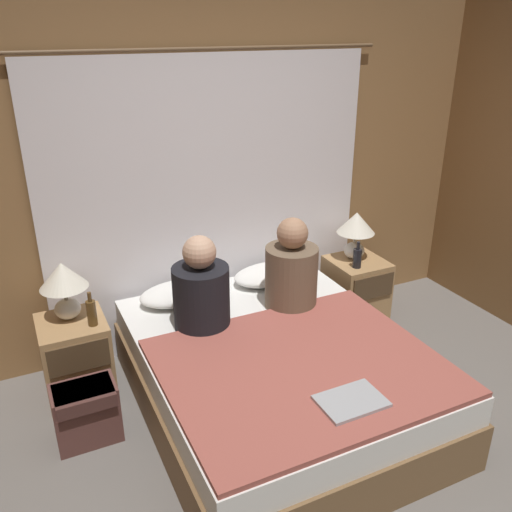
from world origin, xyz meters
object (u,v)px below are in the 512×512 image
(beer_bottle_on_left_stand, at_px, (92,312))
(beer_bottle_on_right_stand, at_px, (357,258))
(bed, at_px, (276,376))
(backpack_on_floor, at_px, (86,410))
(nightstand_right, at_px, (356,290))
(pillow_right, at_px, (271,274))
(nightstand_left, at_px, (76,357))
(person_left_in_bed, at_px, (201,291))
(pillow_left, at_px, (181,293))
(person_right_in_bed, at_px, (291,271))
(lamp_left, at_px, (63,282))
(laptop_on_bed, at_px, (351,401))
(lamp_right, at_px, (356,228))

(beer_bottle_on_left_stand, relative_size, beer_bottle_on_right_stand, 1.07)
(bed, distance_m, backpack_on_floor, 1.13)
(nightstand_right, relative_size, pillow_right, 0.91)
(nightstand_left, bearing_deg, person_left_in_bed, -24.14)
(pillow_left, xyz_separation_m, person_right_in_bed, (0.64, -0.38, 0.19))
(person_right_in_bed, height_order, backpack_on_floor, person_right_in_bed)
(pillow_right, relative_size, beer_bottle_on_right_stand, 2.76)
(nightstand_right, xyz_separation_m, lamp_left, (-2.17, 0.06, 0.51))
(person_right_in_bed, bearing_deg, pillow_right, 82.63)
(pillow_left, xyz_separation_m, laptop_on_bed, (0.40, -1.43, -0.02))
(beer_bottle_on_left_stand, bearing_deg, beer_bottle_on_right_stand, 0.00)
(bed, bearing_deg, lamp_right, 35.13)
(person_right_in_bed, distance_m, backpack_on_floor, 1.51)
(bed, xyz_separation_m, backpack_on_floor, (-1.11, 0.22, -0.03))
(lamp_left, xyz_separation_m, beer_bottle_on_right_stand, (2.09, -0.16, -0.17))
(lamp_left, height_order, lamp_right, same)
(nightstand_left, bearing_deg, backpack_on_floor, -93.11)
(lamp_left, xyz_separation_m, lamp_right, (2.17, 0.00, 0.00))
(nightstand_right, height_order, person_left_in_bed, person_left_in_bed)
(lamp_right, distance_m, laptop_on_bed, 1.79)
(pillow_left, relative_size, beer_bottle_on_left_stand, 2.57)
(bed, relative_size, person_left_in_bed, 3.16)
(pillow_left, relative_size, pillow_right, 1.00)
(pillow_right, relative_size, person_right_in_bed, 0.92)
(beer_bottle_on_left_stand, bearing_deg, pillow_right, 6.10)
(bed, distance_m, nightstand_left, 1.29)
(nightstand_left, distance_m, lamp_right, 2.23)
(nightstand_left, distance_m, backpack_on_floor, 0.49)
(backpack_on_floor, bearing_deg, beer_bottle_on_right_stand, 10.37)
(nightstand_right, height_order, pillow_right, pillow_right)
(lamp_right, height_order, beer_bottle_on_right_stand, lamp_right)
(pillow_left, distance_m, laptop_on_bed, 1.49)
(lamp_left, distance_m, pillow_right, 1.45)
(person_right_in_bed, xyz_separation_m, beer_bottle_on_left_stand, (-1.26, 0.24, -0.12))
(bed, distance_m, person_right_in_bed, 0.68)
(person_right_in_bed, height_order, beer_bottle_on_right_stand, person_right_in_bed)
(pillow_left, xyz_separation_m, beer_bottle_on_right_stand, (1.35, -0.14, 0.06))
(nightstand_right, distance_m, pillow_right, 0.79)
(nightstand_left, relative_size, laptop_on_bed, 1.59)
(lamp_right, bearing_deg, laptop_on_bed, -125.38)
(lamp_left, distance_m, person_left_in_bed, 0.85)
(pillow_left, xyz_separation_m, backpack_on_floor, (-0.76, -0.53, -0.33))
(beer_bottle_on_right_stand, distance_m, backpack_on_floor, 2.18)
(pillow_right, bearing_deg, beer_bottle_on_left_stand, -173.90)
(bed, height_order, person_right_in_bed, person_right_in_bed)
(laptop_on_bed, xyz_separation_m, backpack_on_floor, (-1.16, 0.91, -0.31))
(person_right_in_bed, bearing_deg, backpack_on_floor, -174.05)
(lamp_right, xyz_separation_m, person_right_in_bed, (-0.79, -0.39, -0.04))
(person_right_in_bed, bearing_deg, beer_bottle_on_left_stand, 169.21)
(beer_bottle_on_right_stand, bearing_deg, person_right_in_bed, -161.25)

